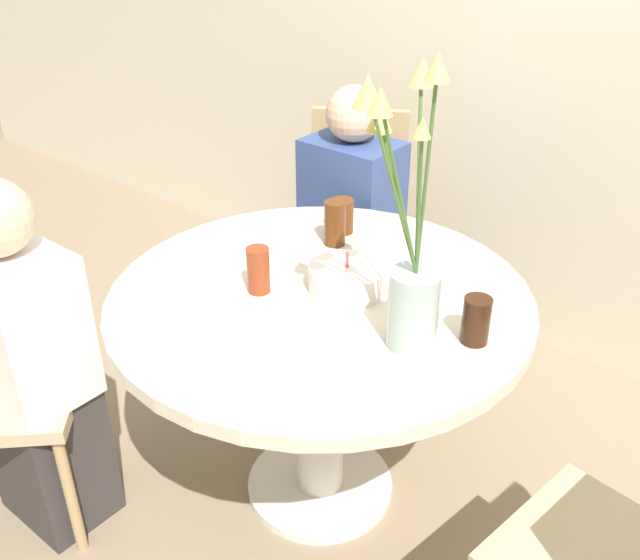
# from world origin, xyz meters

# --- Properties ---
(ground_plane) EXTENTS (16.00, 16.00, 0.00)m
(ground_plane) POSITION_xyz_m (0.00, 0.00, 0.00)
(ground_plane) COLOR #89755B
(wall_back) EXTENTS (8.00, 0.05, 2.60)m
(wall_back) POSITION_xyz_m (0.00, 1.24, 1.30)
(wall_back) COLOR beige
(wall_back) RESTS_ON ground_plane
(dining_table) EXTENTS (1.15, 1.15, 0.73)m
(dining_table) POSITION_xyz_m (0.00, 0.00, 0.58)
(dining_table) COLOR beige
(dining_table) RESTS_ON ground_plane
(chair_near_front) EXTENTS (0.55, 0.55, 0.93)m
(chair_near_front) POSITION_xyz_m (-0.49, 0.83, 0.53)
(chair_near_front) COLOR tan
(chair_near_front) RESTS_ON ground_plane
(birthday_cake) EXTENTS (0.21, 0.21, 0.12)m
(birthday_cake) POSITION_xyz_m (0.05, 0.06, 0.77)
(birthday_cake) COLOR white
(birthday_cake) RESTS_ON dining_table
(flower_vase) EXTENTS (0.17, 0.26, 0.71)m
(flower_vase) POSITION_xyz_m (0.31, -0.07, 0.96)
(flower_vase) COLOR #9EB2AD
(flower_vase) RESTS_ON dining_table
(side_plate) EXTENTS (0.20, 0.20, 0.01)m
(side_plate) POSITION_xyz_m (-0.37, -0.18, 0.73)
(side_plate) COLOR silver
(side_plate) RESTS_ON dining_table
(drink_glass_0) EXTENTS (0.07, 0.07, 0.11)m
(drink_glass_0) POSITION_xyz_m (-0.19, 0.34, 0.78)
(drink_glass_0) COLOR #51280F
(drink_glass_0) RESTS_ON dining_table
(drink_glass_1) EXTENTS (0.06, 0.06, 0.13)m
(drink_glass_1) POSITION_xyz_m (-0.14, -0.10, 0.79)
(drink_glass_1) COLOR maroon
(drink_glass_1) RESTS_ON dining_table
(drink_glass_2) EXTENTS (0.07, 0.07, 0.14)m
(drink_glass_2) POSITION_xyz_m (-0.15, 0.26, 0.80)
(drink_glass_2) COLOR #51280F
(drink_glass_2) RESTS_ON dining_table
(drink_glass_3) EXTENTS (0.07, 0.07, 0.12)m
(drink_glass_3) POSITION_xyz_m (0.43, 0.06, 0.79)
(drink_glass_3) COLOR #33190C
(drink_glass_3) RESTS_ON dining_table
(person_guest) EXTENTS (0.34, 0.24, 1.09)m
(person_guest) POSITION_xyz_m (-0.41, 0.69, 0.51)
(person_guest) COLOR #383333
(person_guest) RESTS_ON ground_plane
(person_boy) EXTENTS (0.34, 0.24, 1.09)m
(person_boy) POSITION_xyz_m (-0.58, -0.56, 0.51)
(person_boy) COLOR #383333
(person_boy) RESTS_ON ground_plane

